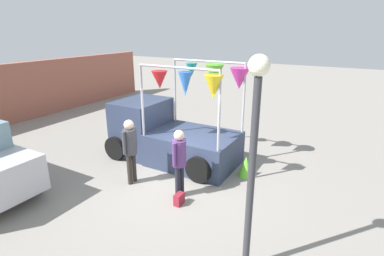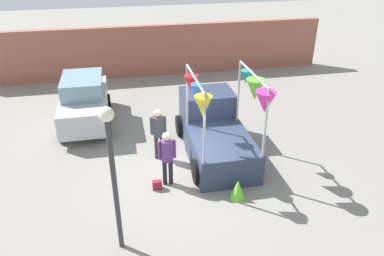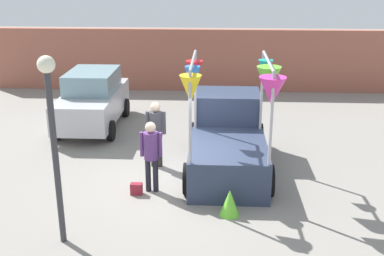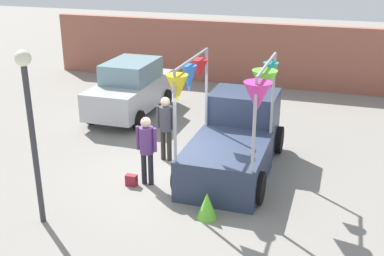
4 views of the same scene
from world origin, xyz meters
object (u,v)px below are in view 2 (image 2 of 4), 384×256
handbag (157,185)px  parked_car (84,101)px  person_customer (167,153)px  vendor_truck (214,128)px  street_lamp (112,161)px  folded_kite_bundle_lime (238,189)px  person_vendor (158,129)px

handbag → parked_car: bearing=114.5°
person_customer → vendor_truck: bearing=41.1°
street_lamp → folded_kite_bundle_lime: 4.12m
street_lamp → folded_kite_bundle_lime: bearing=20.1°
person_vendor → handbag: size_ratio=6.43×
person_vendor → parked_car: bearing=128.2°
handbag → street_lamp: 3.30m
parked_car → handbag: bearing=-65.5°
folded_kite_bundle_lime → handbag: bearing=158.2°
person_vendor → street_lamp: 4.25m
street_lamp → folded_kite_bundle_lime: street_lamp is taller
vendor_truck → handbag: (-2.19, -1.80, -0.75)m
vendor_truck → parked_car: vendor_truck is taller
vendor_truck → person_customer: bearing=-138.9°
handbag → street_lamp: street_lamp is taller
person_vendor → folded_kite_bundle_lime: (1.91, -2.57, -0.80)m
person_vendor → folded_kite_bundle_lime: bearing=-53.3°
vendor_truck → street_lamp: street_lamp is taller
folded_kite_bundle_lime → person_customer: bearing=149.7°
person_customer → street_lamp: street_lamp is taller
person_customer → street_lamp: bearing=-122.7°
vendor_truck → person_vendor: bearing=-176.6°
street_lamp → vendor_truck: bearing=49.7°
parked_car → handbag: size_ratio=14.29×
person_vendor → vendor_truck: bearing=3.4°
parked_car → folded_kite_bundle_lime: size_ratio=6.67×
parked_car → folded_kite_bundle_lime: 7.28m
vendor_truck → street_lamp: bearing=-130.3°
handbag → folded_kite_bundle_lime: 2.36m
person_customer → person_vendor: bearing=92.7°
vendor_truck → handbag: size_ratio=14.84×
handbag → street_lamp: bearing=-118.2°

